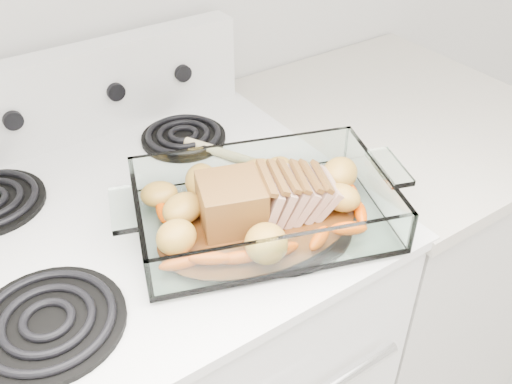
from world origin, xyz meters
TOP-DOWN VIEW (x-y plane):
  - electric_range at (0.00, 1.66)m, footprint 0.78×0.70m
  - counter_right at (0.67, 1.66)m, footprint 0.58×0.68m
  - baking_dish at (0.17, 1.50)m, footprint 0.40×0.26m
  - pork_roast at (0.16, 1.50)m, footprint 0.22×0.10m
  - roast_vegetables at (0.17, 1.54)m, footprint 0.39×0.21m
  - wooden_spoon at (0.28, 1.63)m, footprint 0.17×0.26m

SIDE VIEW (x-z plane):
  - counter_right at x=0.67m, z-range 0.00..0.93m
  - electric_range at x=0.00m, z-range -0.08..1.04m
  - wooden_spoon at x=0.28m, z-range 0.93..0.96m
  - baking_dish at x=0.17m, z-range 0.93..1.00m
  - roast_vegetables at x=0.17m, z-range 0.95..1.00m
  - pork_roast at x=0.16m, z-range 0.95..1.03m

